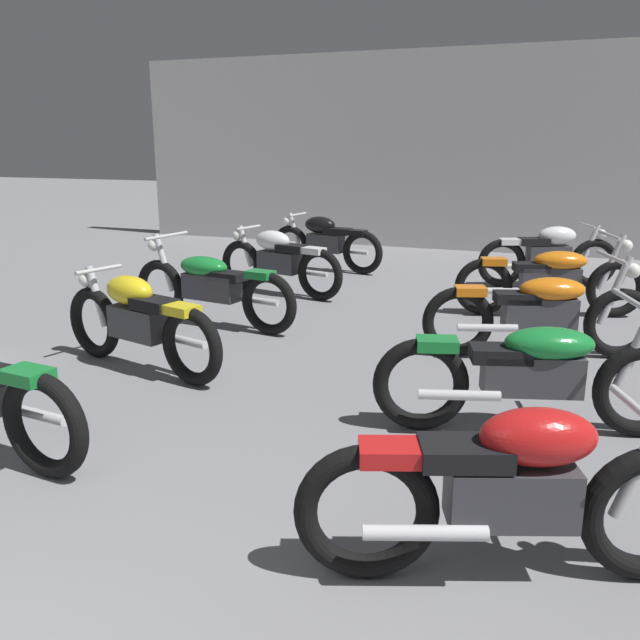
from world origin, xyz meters
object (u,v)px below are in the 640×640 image
at_px(motorcycle_right_row_2, 534,372).
at_px(motorcycle_right_row_5, 549,254).
at_px(motorcycle_right_row_4, 551,278).
at_px(motorcycle_left_row_5, 325,241).
at_px(motorcycle_right_row_1, 514,489).
at_px(motorcycle_right_row_3, 541,311).
at_px(motorcycle_left_row_3, 211,285).
at_px(motorcycle_left_row_4, 279,260).
at_px(motorcycle_left_row_2, 138,320).

relative_size(motorcycle_right_row_2, motorcycle_right_row_5, 1.13).
height_order(motorcycle_right_row_4, motorcycle_right_row_5, motorcycle_right_row_4).
height_order(motorcycle_left_row_5, motorcycle_right_row_2, motorcycle_right_row_2).
bearing_deg(motorcycle_right_row_5, motorcycle_right_row_1, -88.97).
bearing_deg(motorcycle_right_row_3, motorcycle_right_row_2, -88.59).
bearing_deg(motorcycle_right_row_5, motorcycle_left_row_3, -134.22).
height_order(motorcycle_right_row_1, motorcycle_right_row_2, motorcycle_right_row_2).
relative_size(motorcycle_left_row_5, motorcycle_right_row_5, 1.05).
bearing_deg(motorcycle_left_row_4, motorcycle_left_row_3, -91.85).
relative_size(motorcycle_left_row_2, motorcycle_left_row_5, 0.98).
bearing_deg(motorcycle_left_row_5, motorcycle_left_row_3, -90.57).
bearing_deg(motorcycle_right_row_5, motorcycle_left_row_5, 179.37).
relative_size(motorcycle_left_row_4, motorcycle_right_row_3, 0.93).
bearing_deg(motorcycle_left_row_3, motorcycle_right_row_5, 45.78).
relative_size(motorcycle_right_row_1, motorcycle_right_row_4, 0.89).
relative_size(motorcycle_left_row_3, motorcycle_right_row_2, 1.02).
height_order(motorcycle_left_row_2, motorcycle_left_row_3, motorcycle_left_row_3).
distance_m(motorcycle_left_row_2, motorcycle_right_row_1, 3.84).
height_order(motorcycle_left_row_4, motorcycle_right_row_2, motorcycle_right_row_2).
distance_m(motorcycle_left_row_2, motorcycle_right_row_4, 4.68).
height_order(motorcycle_left_row_3, motorcycle_right_row_1, motorcycle_left_row_3).
distance_m(motorcycle_left_row_3, motorcycle_left_row_5, 3.52).
bearing_deg(motorcycle_right_row_3, motorcycle_left_row_4, 154.79).
relative_size(motorcycle_right_row_3, motorcycle_right_row_4, 0.99).
bearing_deg(motorcycle_right_row_1, motorcycle_left_row_2, 150.73).
relative_size(motorcycle_left_row_5, motorcycle_right_row_4, 0.93).
height_order(motorcycle_left_row_5, motorcycle_right_row_3, motorcycle_right_row_3).
bearing_deg(motorcycle_left_row_3, motorcycle_right_row_4, 26.70).
height_order(motorcycle_left_row_2, motorcycle_right_row_3, motorcycle_right_row_3).
bearing_deg(motorcycle_right_row_1, motorcycle_right_row_4, 90.36).
xyz_separation_m(motorcycle_right_row_1, motorcycle_right_row_4, (-0.03, 5.17, -0.01)).
xyz_separation_m(motorcycle_right_row_3, motorcycle_right_row_5, (-0.06, 3.39, 0.01)).
relative_size(motorcycle_left_row_3, motorcycle_left_row_5, 1.10).
relative_size(motorcycle_right_row_2, motorcycle_right_row_4, 1.00).
bearing_deg(motorcycle_right_row_4, motorcycle_right_row_2, -89.72).
relative_size(motorcycle_left_row_2, motorcycle_right_row_5, 1.03).
bearing_deg(motorcycle_right_row_4, motorcycle_left_row_5, 152.83).
distance_m(motorcycle_right_row_1, motorcycle_right_row_3, 3.52).
bearing_deg(motorcycle_right_row_3, motorcycle_left_row_2, -153.54).
relative_size(motorcycle_right_row_4, motorcycle_right_row_5, 1.13).
xyz_separation_m(motorcycle_left_row_2, motorcycle_right_row_3, (3.29, 1.64, -0.01)).
height_order(motorcycle_left_row_3, motorcycle_left_row_5, motorcycle_left_row_3).
xyz_separation_m(motorcycle_left_row_2, motorcycle_left_row_5, (-0.12, 5.06, 0.00)).
distance_m(motorcycle_left_row_4, motorcycle_right_row_5, 3.78).
xyz_separation_m(motorcycle_left_row_4, motorcycle_left_row_5, (-0.02, 1.82, 0.00)).
bearing_deg(motorcycle_left_row_3, motorcycle_right_row_2, -26.10).
bearing_deg(motorcycle_left_row_2, motorcycle_right_row_1, -29.27).
bearing_deg(motorcycle_left_row_4, motorcycle_left_row_2, -88.15).
xyz_separation_m(motorcycle_left_row_5, motorcycle_right_row_5, (3.35, -0.04, 0.00)).
relative_size(motorcycle_left_row_2, motorcycle_right_row_3, 0.92).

